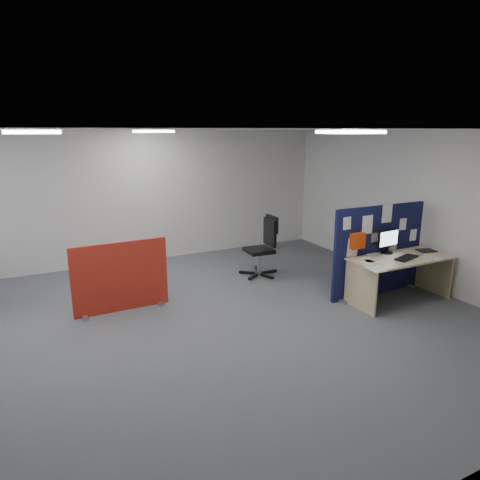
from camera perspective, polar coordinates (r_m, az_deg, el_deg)
name	(u,v)px	position (r m, az deg, el deg)	size (l,w,h in m)	color
floor	(176,331)	(6.10, -8.52, -11.90)	(9.00, 9.00, 0.00)	#53555B
ceiling	(168,129)	(5.48, -9.60, 14.34)	(9.00, 7.00, 0.02)	white
wall_back	(119,199)	(8.98, -15.88, 5.30)	(9.00, 0.02, 2.70)	silver
wall_front	(354,363)	(2.72, 14.96, -15.59)	(9.00, 0.02, 2.70)	silver
wall_right	(418,209)	(8.16, 22.69, 3.86)	(0.02, 7.00, 2.70)	silver
ceiling_lights	(177,132)	(6.21, -8.43, 14.09)	(4.10, 4.10, 0.04)	white
navy_divider	(378,250)	(7.44, 17.87, -1.31)	(1.84, 0.30, 1.53)	#10173B
main_desk	(398,267)	(7.34, 20.34, -3.41)	(1.67, 0.74, 0.73)	tan
monitor_main	(388,240)	(7.38, 19.15, -0.03)	(0.45, 0.19, 0.39)	black
keyboard	(406,258)	(7.22, 21.29, -2.23)	(0.45, 0.18, 0.03)	black
mouse	(419,255)	(7.45, 22.76, -1.85)	(0.10, 0.06, 0.03)	#A1A2A6
paper_tray	(426,251)	(7.80, 23.59, -1.29)	(0.28, 0.22, 0.01)	black
red_divider	(121,278)	(6.74, -15.60, -4.85)	(1.44, 0.30, 1.08)	#AA1D15
office_chair	(264,243)	(8.08, 3.28, -0.35)	(0.71, 0.74, 1.11)	black
desk_papers	(388,262)	(6.94, 19.07, -2.78)	(1.49, 0.73, 0.00)	white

